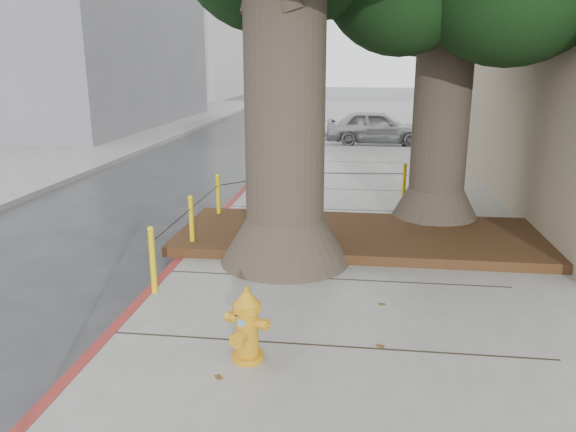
{
  "coord_description": "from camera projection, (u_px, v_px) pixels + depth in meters",
  "views": [
    {
      "loc": [
        0.82,
        -5.63,
        3.19
      ],
      "look_at": [
        -0.15,
        1.92,
        1.1
      ],
      "focal_mm": 35.0,
      "sensor_mm": 36.0,
      "label": 1
    }
  ],
  "objects": [
    {
      "name": "building_far_grey",
      "position": [
        41.0,
        3.0,
        27.63
      ],
      "size": [
        12.0,
        16.0,
        12.0
      ],
      "primitive_type": "cube",
      "color": "slate",
      "rests_on": "ground"
    },
    {
      "name": "ground",
      "position": [
        280.0,
        355.0,
        6.33
      ],
      "size": [
        140.0,
        140.0,
        0.0
      ],
      "primitive_type": "plane",
      "color": "#28282B",
      "rests_on": "ground"
    },
    {
      "name": "car_dark",
      "position": [
        82.0,
        121.0,
        25.73
      ],
      "size": [
        1.8,
        4.1,
        1.17
      ],
      "primitive_type": "imported",
      "rotation": [
        0.0,
        0.0,
        0.04
      ],
      "color": "black",
      "rests_on": "ground"
    },
    {
      "name": "sidewalk_far",
      "position": [
        446.0,
        115.0,
        34.27
      ],
      "size": [
        16.0,
        20.0,
        0.15
      ],
      "primitive_type": "cube",
      "color": "slate",
      "rests_on": "ground"
    },
    {
      "name": "building_far_white",
      "position": [
        161.0,
        11.0,
        49.47
      ],
      "size": [
        12.0,
        18.0,
        15.0
      ],
      "primitive_type": "cube",
      "color": "silver",
      "rests_on": "ground"
    },
    {
      "name": "curb_red",
      "position": [
        178.0,
        264.0,
        8.95
      ],
      "size": [
        0.14,
        26.0,
        0.16
      ],
      "primitive_type": "cube",
      "color": "maroon",
      "rests_on": "ground"
    },
    {
      "name": "fire_hydrant",
      "position": [
        247.0,
        325.0,
        5.84
      ],
      "size": [
        0.44,
        0.43,
        0.82
      ],
      "rotation": [
        0.0,
        0.0,
        -0.33
      ],
      "color": "orange",
      "rests_on": "sidewalk_main"
    },
    {
      "name": "car_silver",
      "position": [
        377.0,
        127.0,
        22.28
      ],
      "size": [
        4.05,
        1.66,
        1.37
      ],
      "primitive_type": "imported",
      "rotation": [
        0.0,
        0.0,
        1.58
      ],
      "color": "#ABACB1",
      "rests_on": "ground"
    },
    {
      "name": "bollard_ring",
      "position": [
        267.0,
        203.0,
        10.45
      ],
      "size": [
        3.79,
        5.39,
        0.95
      ],
      "color": "yellow",
      "rests_on": "sidewalk_main"
    },
    {
      "name": "planter_bed",
      "position": [
        361.0,
        236.0,
        9.89
      ],
      "size": [
        6.4,
        2.6,
        0.16
      ],
      "primitive_type": "cube",
      "color": "black",
      "rests_on": "sidewalk_main"
    }
  ]
}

